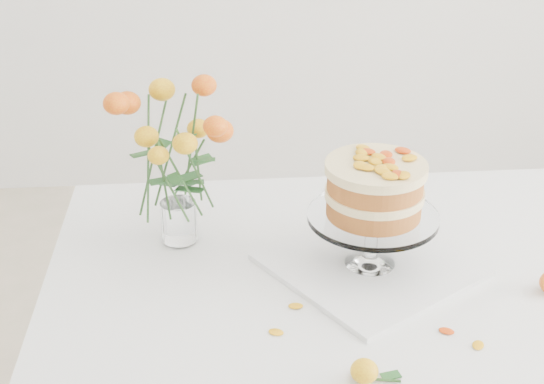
{
  "coord_description": "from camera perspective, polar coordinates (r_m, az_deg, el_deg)",
  "views": [
    {
      "loc": [
        -0.39,
        -1.12,
        1.53
      ],
      "look_at": [
        -0.29,
        0.13,
        0.89
      ],
      "focal_mm": 50.0,
      "sensor_mm": 36.0,
      "label": 1
    }
  ],
  "objects": [
    {
      "name": "stray_petal_e",
      "position": [
        1.26,
        0.31,
        -10.52
      ],
      "size": [
        0.03,
        0.02,
        0.0
      ],
      "primitive_type": "ellipsoid",
      "color": "#EEA20F",
      "rests_on": "table"
    },
    {
      "name": "cake_stand",
      "position": [
        1.36,
        7.71,
        -0.19
      ],
      "size": [
        0.24,
        0.24,
        0.21
      ],
      "rotation": [
        0.0,
        0.0,
        -0.07
      ],
      "color": "white",
      "rests_on": "napkin"
    },
    {
      "name": "table",
      "position": [
        1.46,
        11.87,
        -9.46
      ],
      "size": [
        1.43,
        0.93,
        0.76
      ],
      "color": "tan",
      "rests_on": "ground"
    },
    {
      "name": "napkin",
      "position": [
        1.44,
        7.35,
        -5.47
      ],
      "size": [
        0.45,
        0.45,
        0.01
      ],
      "primitive_type": "cube",
      "rotation": [
        0.0,
        0.0,
        0.57
      ],
      "color": "white",
      "rests_on": "table"
    },
    {
      "name": "stray_petal_a",
      "position": [
        1.3,
        8.25,
        -9.49
      ],
      "size": [
        0.03,
        0.02,
        0.0
      ],
      "primitive_type": "ellipsoid",
      "color": "#EEA20F",
      "rests_on": "table"
    },
    {
      "name": "stray_petal_b",
      "position": [
        1.3,
        13.0,
        -10.18
      ],
      "size": [
        0.03,
        0.02,
        0.0
      ],
      "primitive_type": "ellipsoid",
      "color": "#EEA20F",
      "rests_on": "table"
    },
    {
      "name": "loose_rose_near",
      "position": [
        1.17,
        6.98,
        -13.24
      ],
      "size": [
        0.08,
        0.04,
        0.04
      ],
      "rotation": [
        0.0,
        0.0,
        -0.2
      ],
      "color": "yellow",
      "rests_on": "table"
    },
    {
      "name": "stray_petal_d",
      "position": [
        1.32,
        1.79,
        -8.59
      ],
      "size": [
        0.03,
        0.02,
        0.0
      ],
      "primitive_type": "ellipsoid",
      "color": "#EEA20F",
      "rests_on": "table"
    },
    {
      "name": "rose_vase",
      "position": [
        1.43,
        -7.38,
        3.41
      ],
      "size": [
        0.26,
        0.26,
        0.35
      ],
      "rotation": [
        0.0,
        0.0,
        -0.16
      ],
      "color": "white",
      "rests_on": "table"
    },
    {
      "name": "stray_petal_c",
      "position": [
        1.28,
        15.25,
        -11.08
      ],
      "size": [
        0.03,
        0.02,
        0.0
      ],
      "primitive_type": "ellipsoid",
      "color": "#EEA20F",
      "rests_on": "table"
    }
  ]
}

